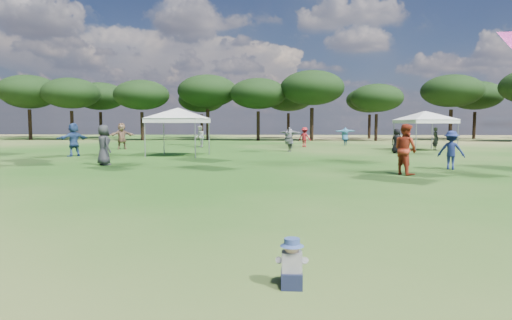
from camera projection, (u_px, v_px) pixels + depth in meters
The scene contains 5 objects.
tree_line at pixel (303, 93), 49.18m from camera, with size 108.78×17.63×7.77m.
tent_left at pixel (178, 110), 24.14m from camera, with size 6.04×6.04×3.02m.
tent_right at pixel (425, 113), 29.33m from camera, with size 6.26×6.26×3.00m.
toddler at pixel (292, 265), 4.71m from camera, with size 0.36×0.41×0.55m.
festival_crowd at pixel (259, 139), 26.80m from camera, with size 26.19×22.46×1.91m.
Camera 1 is at (0.19, -2.49, 1.80)m, focal length 30.00 mm.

